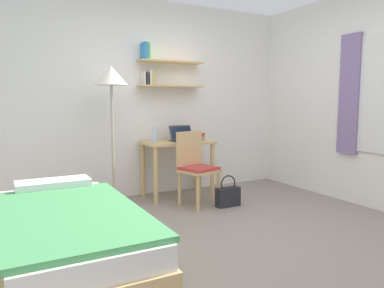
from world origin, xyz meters
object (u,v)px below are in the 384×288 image
Objects in this scene: laptop at (182,137)px; book_stack at (196,136)px; desk_chair at (196,165)px; desk at (178,153)px; water_bottle at (154,135)px; standing_lamp at (111,84)px; handbag at (228,196)px; bed at (69,238)px.

laptop is 0.23m from book_stack.
book_stack is at bearing 60.84° from desk_chair.
desk is 1.01× the size of desk_chair.
desk is 4.34× the size of water_bottle.
standing_lamp is 1.19m from laptop.
desk reaches higher than handbag.
bed is 6.06× the size of laptop.
handbag is at bearing -88.49° from book_stack.
standing_lamp reaches higher than handbag.
book_stack reaches higher than handbag.
handbag is (0.32, -0.24, -0.37)m from desk_chair.
desk is 0.54× the size of standing_lamp.
handbag is at bearing -66.07° from desk.
water_bottle is at bearing 48.60° from bed.
laptop reaches higher than bed.
bed is 2.16× the size of desk.
laptop reaches higher than desk_chair.
desk_chair is 3.65× the size of book_stack.
standing_lamp is 6.78× the size of book_stack.
standing_lamp is (0.76, 1.43, 1.23)m from bed.
desk_chair is at bearing -52.15° from water_bottle.
water_bottle is (-0.35, -0.04, 0.26)m from desk.
desk is 2.37× the size of handbag.
book_stack is at bearing 38.78° from bed.
book_stack is at bearing 8.57° from laptop.
handbag is (0.67, -0.69, -0.72)m from water_bottle.
desk is 0.37m from book_stack.
desk is at bearing 113.93° from handbag.
bed is at bearing -157.76° from handbag.
handbag is (1.23, -0.62, -1.34)m from standing_lamp.
desk is (1.67, 1.54, 0.35)m from bed.
water_bottle reaches higher than book_stack.
desk_chair is 4.30× the size of water_bottle.
water_bottle is 0.55× the size of handbag.
water_bottle is (-0.35, 0.45, 0.35)m from desk_chair.
standing_lamp is at bearing -173.36° from water_bottle.
desk_chair is 0.67m from water_bottle.
bed is 1.99m from desk_chair.
bed is 5.12× the size of handbag.
desk is 0.43m from water_bottle.
desk_chair is at bearing 143.52° from handbag.
laptop is at bearing -171.43° from book_stack.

